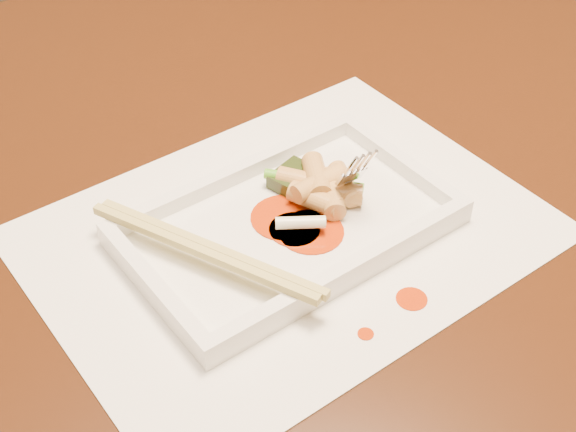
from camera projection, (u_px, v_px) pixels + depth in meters
table at (175, 292)px, 0.75m from camera, size 1.40×0.90×0.75m
placemat at (288, 233)px, 0.66m from camera, size 0.40×0.30×0.00m
sauce_splatter_a at (412, 299)px, 0.60m from camera, size 0.02×0.02×0.00m
sauce_splatter_b at (366, 334)px, 0.58m from camera, size 0.01×0.01×0.00m
plate_base at (288, 229)px, 0.65m from camera, size 0.26×0.16×0.01m
plate_rim_far at (237, 173)px, 0.69m from camera, size 0.26×0.01×0.01m
plate_rim_near at (347, 271)px, 0.60m from camera, size 0.26×0.01×0.01m
plate_rim_left at (154, 286)px, 0.59m from camera, size 0.01×0.14×0.01m
plate_rim_right at (401, 162)px, 0.70m from camera, size 0.01×0.14×0.01m
veg_piece at (293, 177)px, 0.69m from camera, size 0.04×0.04×0.01m
scallion_white at (301, 222)px, 0.64m from camera, size 0.04×0.03×0.01m
scallion_green at (314, 181)px, 0.67m from camera, size 0.06×0.07×0.01m
chopstick_a at (201, 252)px, 0.60m from camera, size 0.09×0.19×0.01m
chopstick_b at (210, 247)px, 0.61m from camera, size 0.09×0.19×0.01m
fork at (344, 110)px, 0.64m from camera, size 0.09×0.10×0.14m
sauce_blob_0 at (285, 217)px, 0.66m from camera, size 0.06×0.06×0.00m
sauce_blob_1 at (311, 232)px, 0.64m from camera, size 0.05×0.05×0.00m
sauce_blob_2 at (295, 230)px, 0.65m from camera, size 0.04×0.04×0.00m
rice_cake_0 at (331, 193)px, 0.67m from camera, size 0.04×0.05×0.02m
rice_cake_1 at (335, 194)px, 0.67m from camera, size 0.05×0.04×0.02m
rice_cake_2 at (316, 177)px, 0.67m from camera, size 0.04×0.05×0.02m
rice_cake_3 at (306, 182)px, 0.68m from camera, size 0.04×0.05×0.02m
rice_cake_4 at (345, 184)px, 0.68m from camera, size 0.03×0.05×0.02m
rice_cake_5 at (318, 184)px, 0.67m from camera, size 0.05×0.02×0.02m
rice_cake_6 at (315, 199)px, 0.66m from camera, size 0.03×0.05×0.02m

